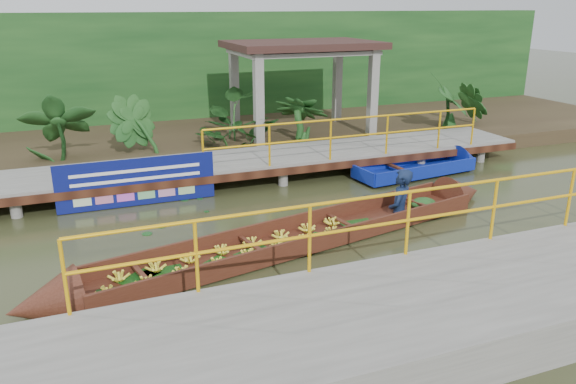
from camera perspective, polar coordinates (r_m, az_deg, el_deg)
name	(u,v)px	position (r m, az deg, el deg)	size (l,w,h in m)	color
ground	(285,230)	(11.18, -0.34, -3.84)	(80.00, 80.00, 0.00)	#32361B
land_strip	(199,138)	(18.00, -9.01, 5.39)	(30.00, 8.00, 0.45)	#322519
far_dock	(236,163)	(14.11, -5.29, 2.94)	(16.00, 2.06, 1.66)	slate
near_dock	(462,308)	(8.22, 17.29, -11.17)	(18.00, 2.40, 1.73)	slate
pavilion	(302,54)	(17.36, 1.45, 13.80)	(4.40, 3.00, 3.00)	slate
foliage_backdrop	(180,73)	(20.12, -10.88, 11.81)	(30.00, 0.80, 4.00)	#123A16
vendor_boat	(317,226)	(10.63, 2.96, -3.44)	(10.00, 3.03, 2.35)	#3A190F
moored_blue_boat	(441,165)	(15.57, 15.29, 2.64)	(3.91, 1.41, 0.91)	navy
blue_banner	(137,182)	(12.74, -15.07, 1.00)	(3.42, 0.04, 1.07)	navy
tropical_plants	(291,117)	(16.39, 0.33, 7.66)	(14.13, 1.13, 1.41)	#123A16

